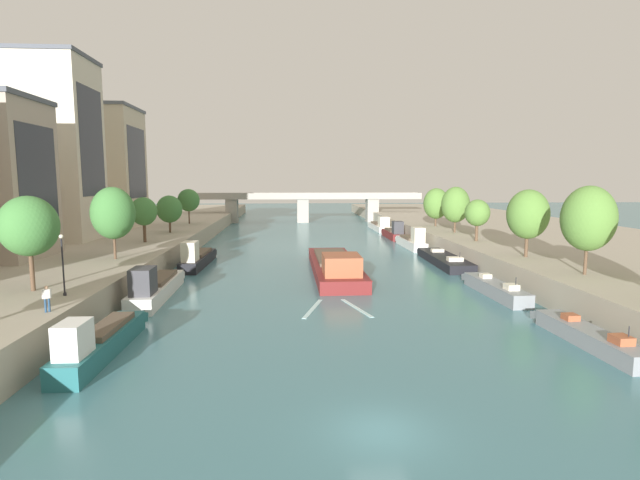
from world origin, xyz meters
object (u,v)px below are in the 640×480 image
Objects in this scene: tree_left_far at (189,200)px; lamppost_left_bank at (63,262)px; moored_boat_left_far at (197,258)px; person_on_quay at (47,297)px; moored_boat_right_upstream at (444,259)px; moored_boat_left_downstream at (156,287)px; moored_boat_right_lone at (588,336)px; moored_boat_right_gap_after at (380,226)px; moored_boat_right_near at (394,233)px; tree_right_third at (436,204)px; tree_right_end_of_row at (455,205)px; moored_boat_right_downstream at (412,241)px; barge_midriver at (335,265)px; tree_left_past_mid at (169,209)px; tree_left_nearest at (113,213)px; bridge_far at (303,204)px; moored_boat_left_midway at (100,341)px; tree_right_by_lamp at (477,213)px; tree_right_past_mid at (588,218)px; tree_right_nearest at (528,214)px; moored_boat_right_far at (495,288)px; tree_left_end_of_row at (144,212)px; tree_left_midway at (29,226)px.

tree_left_far reaches higher than lamppost_left_bank.
moored_boat_left_far is 29.88m from person_on_quay.
moored_boat_left_downstream is at bearing -153.09° from moored_boat_right_upstream.
moored_boat_right_lone is at bearing -8.48° from lamppost_left_bank.
moored_boat_right_upstream is at bearing -89.72° from moored_boat_right_gap_after.
tree_right_third is at bearing -32.30° from moored_boat_right_near.
tree_right_third is at bearing 89.17° from tree_right_end_of_row.
moored_boat_right_lone is at bearing -90.13° from moored_boat_right_downstream.
moored_boat_right_downstream is 52.70m from lamppost_left_bank.
tree_left_past_mid reaches higher than barge_midriver.
tree_left_nearest is 73.70m from bridge_far.
moored_boat_right_lone is 0.18× the size of bridge_far.
moored_boat_right_gap_after is at bearing 61.37° from moored_boat_left_downstream.
lamppost_left_bank is at bearing 129.15° from moored_boat_left_midway.
tree_right_third is at bearing 31.60° from moored_boat_left_far.
moored_boat_right_lone is at bearing -60.41° from barge_midriver.
tree_right_by_lamp is (42.51, -13.27, 0.12)m from tree_left_past_mid.
tree_right_by_lamp is at bearing 22.65° from barge_midriver.
lamppost_left_bank is at bearing -173.30° from tree_right_past_mid.
tree_right_nearest is at bearing -73.78° from bridge_far.
tree_left_past_mid reaches higher than moored_boat_left_downstream.
tree_left_far reaches higher than moored_boat_right_far.
tree_right_by_lamp is at bearing -2.41° from tree_left_end_of_row.
person_on_quay reaches higher than moored_boat_left_downstream.
tree_left_nearest reaches higher than moored_boat_right_near.
moored_boat_right_lone is at bearing -10.30° from tree_left_midway.
tree_left_end_of_row is (-37.79, -37.10, 5.58)m from moored_boat_right_gap_after.
moored_boat_right_downstream is at bearing 102.39° from tree_right_nearest.
barge_midriver is at bearing 141.41° from moored_boat_right_far.
moored_boat_right_near is at bearing 41.32° from moored_boat_left_far.
moored_boat_right_upstream is 9.50× the size of person_on_quay.
moored_boat_right_near is 1.98× the size of tree_left_end_of_row.
tree_right_by_lamp reaches higher than person_on_quay.
moored_boat_right_lone is at bearing -89.05° from moored_boat_right_far.
moored_boat_left_downstream is at bearing -153.38° from tree_right_by_lamp.
moored_boat_left_midway is 0.86× the size of moored_boat_right_gap_after.
moored_boat_right_upstream is at bearing -22.57° from tree_left_past_mid.
tree_right_third is at bearing 89.40° from tree_right_past_mid.
tree_left_past_mid reaches higher than lamppost_left_bank.
tree_left_midway reaches higher than bridge_far.
tree_right_past_mid is (36.86, -4.36, 6.28)m from moored_boat_left_downstream.
moored_boat_right_gap_after is (30.71, 71.48, -0.05)m from moored_boat_left_midway.
moored_boat_right_upstream is (31.41, 15.94, -0.48)m from moored_boat_left_downstream.
tree_right_past_mid is at bearing -88.91° from tree_right_by_lamp.
bridge_far is (-15.82, 61.26, 4.06)m from moored_boat_right_upstream.
tree_right_by_lamp is at bearing 38.87° from person_on_quay.
tree_right_end_of_row is (0.74, 10.37, 0.55)m from tree_right_by_lamp.
tree_right_nearest reaches higher than tree_right_third.
moored_boat_right_downstream is 53.71m from tree_left_midway.
tree_left_end_of_row is (-23.61, 9.90, 5.50)m from barge_midriver.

